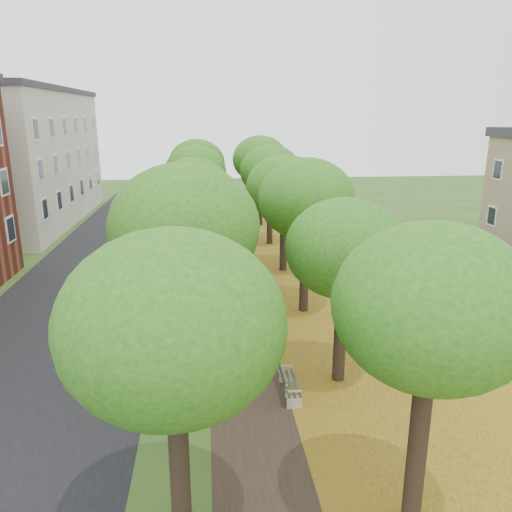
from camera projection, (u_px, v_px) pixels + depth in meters
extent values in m
cube|color=black|center=(85.00, 295.00, 24.04)|extent=(8.00, 70.00, 0.01)
cube|color=black|center=(240.00, 289.00, 24.75)|extent=(3.20, 70.00, 0.01)
cube|color=#A3861E|center=(339.00, 286.00, 25.23)|extent=(7.50, 70.00, 0.01)
cube|color=black|center=(487.00, 275.00, 26.99)|extent=(9.00, 16.00, 0.01)
cylinder|color=black|center=(180.00, 468.00, 9.71)|extent=(0.40, 0.40, 3.45)
ellipsoid|color=#1C6415|center=(173.00, 325.00, 8.89)|extent=(4.03, 4.03, 3.43)
cylinder|color=black|center=(189.00, 337.00, 15.46)|extent=(0.40, 0.40, 3.45)
ellipsoid|color=#1C6415|center=(185.00, 242.00, 14.63)|extent=(4.03, 4.03, 3.43)
cylinder|color=black|center=(193.00, 277.00, 21.20)|extent=(0.40, 0.40, 3.45)
ellipsoid|color=#1C6415|center=(191.00, 206.00, 20.37)|extent=(4.03, 4.03, 3.43)
cylinder|color=black|center=(196.00, 242.00, 26.94)|extent=(0.40, 0.40, 3.45)
ellipsoid|color=#1C6415|center=(194.00, 186.00, 26.12)|extent=(4.03, 4.03, 3.43)
cylinder|color=black|center=(197.00, 220.00, 32.69)|extent=(0.40, 0.40, 3.45)
ellipsoid|color=#1C6415|center=(196.00, 173.00, 31.86)|extent=(4.03, 4.03, 3.43)
cylinder|color=black|center=(198.00, 204.00, 38.43)|extent=(0.40, 0.40, 3.45)
ellipsoid|color=#1C6415|center=(197.00, 164.00, 37.60)|extent=(4.03, 4.03, 3.43)
cylinder|color=black|center=(417.00, 452.00, 10.17)|extent=(0.40, 0.40, 3.45)
ellipsoid|color=#1C6415|center=(431.00, 314.00, 9.34)|extent=(4.03, 4.03, 3.43)
cylinder|color=black|center=(340.00, 331.00, 15.91)|extent=(0.40, 0.40, 3.45)
ellipsoid|color=#1C6415|center=(345.00, 238.00, 15.09)|extent=(4.03, 4.03, 3.43)
cylinder|color=black|center=(304.00, 273.00, 21.66)|extent=(0.40, 0.40, 3.45)
ellipsoid|color=#1C6415|center=(306.00, 204.00, 20.83)|extent=(4.03, 4.03, 3.43)
cylinder|color=black|center=(283.00, 240.00, 27.40)|extent=(0.40, 0.40, 3.45)
ellipsoid|color=#1C6415|center=(284.00, 185.00, 26.57)|extent=(4.03, 4.03, 3.43)
cylinder|color=black|center=(270.00, 218.00, 33.15)|extent=(0.40, 0.40, 3.45)
ellipsoid|color=#1C6415|center=(270.00, 172.00, 32.32)|extent=(4.03, 4.03, 3.43)
cylinder|color=black|center=(260.00, 203.00, 38.89)|extent=(0.40, 0.40, 3.45)
ellipsoid|color=#1C6415|center=(260.00, 164.00, 38.06)|extent=(4.03, 4.03, 3.43)
cube|color=beige|center=(7.00, 159.00, 39.00)|extent=(10.00, 20.00, 10.00)
cube|color=#2B362C|center=(290.00, 383.00, 15.33)|extent=(0.43, 1.66, 0.04)
cube|color=#2B362C|center=(283.00, 376.00, 15.24)|extent=(0.04, 1.66, 0.24)
cube|color=silver|center=(295.00, 402.00, 14.67)|extent=(0.46, 0.06, 0.41)
cube|color=silver|center=(286.00, 377.00, 16.11)|extent=(0.46, 0.06, 0.41)
cube|color=silver|center=(295.00, 391.00, 14.57)|extent=(0.41, 0.06, 0.04)
cube|color=silver|center=(287.00, 366.00, 16.01)|extent=(0.41, 0.06, 0.04)
imported|color=silver|center=(501.00, 300.00, 21.49)|extent=(4.08, 1.99, 1.34)
imported|color=maroon|center=(474.00, 278.00, 24.30)|extent=(4.44, 1.93, 1.42)
imported|color=#38373D|center=(455.00, 270.00, 25.51)|extent=(5.37, 3.44, 1.45)
imported|color=silver|center=(436.00, 258.00, 27.51)|extent=(5.38, 2.59, 1.48)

